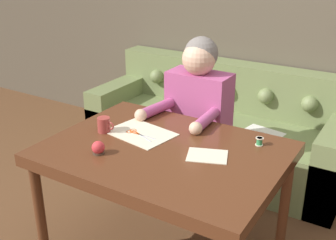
{
  "coord_description": "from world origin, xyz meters",
  "views": [
    {
      "loc": [
        0.99,
        -1.75,
        1.8
      ],
      "look_at": [
        -0.17,
        0.15,
        0.86
      ],
      "focal_mm": 45.0,
      "sensor_mm": 36.0,
      "label": 1
    }
  ],
  "objects_px": {
    "person": "(198,122)",
    "scissors": "(137,133)",
    "dining_table": "(165,160)",
    "mug": "(104,125)",
    "thread_spool": "(259,141)",
    "pin_cushion": "(98,148)",
    "couch": "(218,130)"
  },
  "relations": [
    {
      "from": "dining_table",
      "to": "person",
      "type": "bearing_deg",
      "value": 101.53
    },
    {
      "from": "dining_table",
      "to": "thread_spool",
      "type": "xyz_separation_m",
      "value": [
        0.43,
        0.3,
        0.1
      ]
    },
    {
      "from": "dining_table",
      "to": "pin_cushion",
      "type": "distance_m",
      "value": 0.37
    },
    {
      "from": "thread_spool",
      "to": "person",
      "type": "bearing_deg",
      "value": 148.67
    },
    {
      "from": "mug",
      "to": "thread_spool",
      "type": "relative_size",
      "value": 2.51
    },
    {
      "from": "dining_table",
      "to": "mug",
      "type": "xyz_separation_m",
      "value": [
        -0.42,
        -0.01,
        0.12
      ]
    },
    {
      "from": "person",
      "to": "mug",
      "type": "bearing_deg",
      "value": -113.64
    },
    {
      "from": "person",
      "to": "pin_cushion",
      "type": "xyz_separation_m",
      "value": [
        -0.13,
        -0.89,
        0.14
      ]
    },
    {
      "from": "scissors",
      "to": "pin_cushion",
      "type": "bearing_deg",
      "value": -94.76
    },
    {
      "from": "scissors",
      "to": "pin_cushion",
      "type": "distance_m",
      "value": 0.32
    },
    {
      "from": "mug",
      "to": "thread_spool",
      "type": "xyz_separation_m",
      "value": [
        0.85,
        0.31,
        -0.02
      ]
    },
    {
      "from": "dining_table",
      "to": "couch",
      "type": "relative_size",
      "value": 0.59
    },
    {
      "from": "pin_cushion",
      "to": "couch",
      "type": "bearing_deg",
      "value": 90.38
    },
    {
      "from": "thread_spool",
      "to": "pin_cushion",
      "type": "bearing_deg",
      "value": -141.83
    },
    {
      "from": "scissors",
      "to": "couch",
      "type": "bearing_deg",
      "value": 91.68
    },
    {
      "from": "couch",
      "to": "thread_spool",
      "type": "height_order",
      "value": "couch"
    },
    {
      "from": "person",
      "to": "scissors",
      "type": "relative_size",
      "value": 5.81
    },
    {
      "from": "dining_table",
      "to": "person",
      "type": "height_order",
      "value": "person"
    },
    {
      "from": "mug",
      "to": "pin_cushion",
      "type": "bearing_deg",
      "value": -56.47
    },
    {
      "from": "couch",
      "to": "mug",
      "type": "height_order",
      "value": "mug"
    },
    {
      "from": "person",
      "to": "scissors",
      "type": "height_order",
      "value": "person"
    },
    {
      "from": "couch",
      "to": "mug",
      "type": "distance_m",
      "value": 1.42
    },
    {
      "from": "person",
      "to": "pin_cushion",
      "type": "distance_m",
      "value": 0.91
    },
    {
      "from": "person",
      "to": "pin_cushion",
      "type": "height_order",
      "value": "person"
    },
    {
      "from": "dining_table",
      "to": "couch",
      "type": "height_order",
      "value": "couch"
    },
    {
      "from": "dining_table",
      "to": "couch",
      "type": "bearing_deg",
      "value": 101.85
    },
    {
      "from": "couch",
      "to": "person",
      "type": "distance_m",
      "value": 0.76
    },
    {
      "from": "dining_table",
      "to": "scissors",
      "type": "xyz_separation_m",
      "value": [
        -0.24,
        0.07,
        0.08
      ]
    },
    {
      "from": "dining_table",
      "to": "mug",
      "type": "height_order",
      "value": "mug"
    },
    {
      "from": "scissors",
      "to": "thread_spool",
      "type": "bearing_deg",
      "value": 19.27
    },
    {
      "from": "person",
      "to": "scissors",
      "type": "xyz_separation_m",
      "value": [
        -0.11,
        -0.58,
        0.11
      ]
    },
    {
      "from": "couch",
      "to": "thread_spool",
      "type": "bearing_deg",
      "value": -54.9
    }
  ]
}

